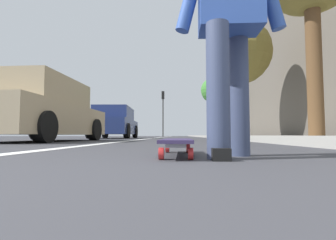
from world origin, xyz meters
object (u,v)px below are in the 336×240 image
skateboard (177,142)px  street_tree_far (214,91)px  parked_car_near (40,112)px  traffic_light (163,105)px  street_tree_mid (239,53)px  skater_person (229,14)px  parked_car_mid (115,123)px

skateboard → street_tree_far: 18.75m
skateboard → parked_car_near: 5.20m
parked_car_near → traffic_light: 20.12m
street_tree_mid → street_tree_far: 8.43m
traffic_light → street_tree_far: bearing=-142.1°
parked_car_near → traffic_light: size_ratio=0.87×
parked_car_near → street_tree_mid: size_ratio=0.74×
parked_car_near → traffic_light: bearing=-4.6°
skateboard → parked_car_near: bearing=39.4°
street_tree_mid → street_tree_far: size_ratio=1.15×
skateboard → parked_car_near: (4.00, 3.28, 0.60)m
parked_car_near → street_tree_far: 15.72m
street_tree_mid → traffic_light: bearing=17.5°
skater_person → parked_car_mid: bearing=18.4°
street_tree_mid → skateboard: bearing=164.2°
traffic_light → street_tree_mid: (-14.12, -4.44, 0.74)m
parked_car_near → parked_car_mid: size_ratio=0.93×
parked_car_mid → traffic_light: 13.84m
skateboard → traffic_light: traffic_light is taller
skateboard → skater_person: size_ratio=0.51×
skateboard → parked_car_mid: 10.84m
skater_person → parked_car_near: 5.51m
traffic_light → street_tree_far: street_tree_far is taller
parked_car_near → parked_car_mid: parked_car_mid is taller
skateboard → skater_person: bearing=-113.3°
skateboard → parked_car_mid: parked_car_mid is taller
skater_person → street_tree_mid: bearing=-13.8°
street_tree_mid → street_tree_far: street_tree_mid is taller
skateboard → traffic_light: 24.15m
parked_car_mid → skater_person: bearing=-161.6°
skater_person → parked_car_mid: size_ratio=0.37×
skater_person → street_tree_mid: (9.92, -2.43, 3.02)m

